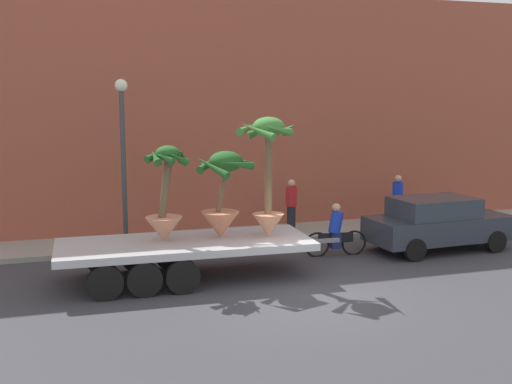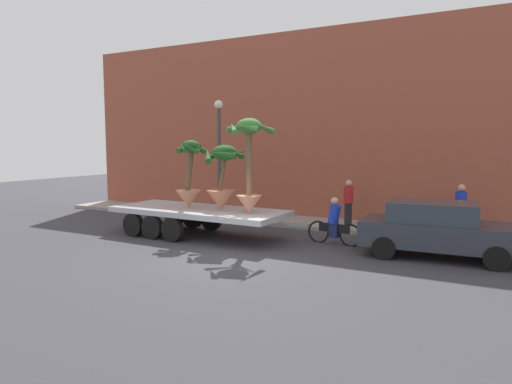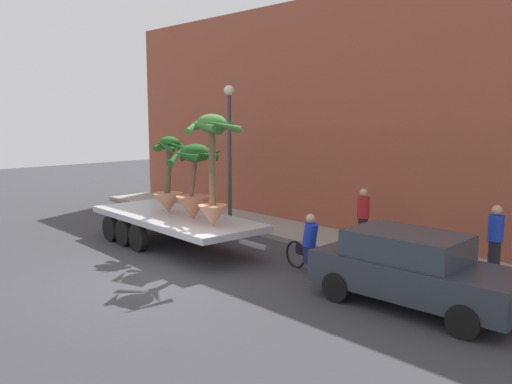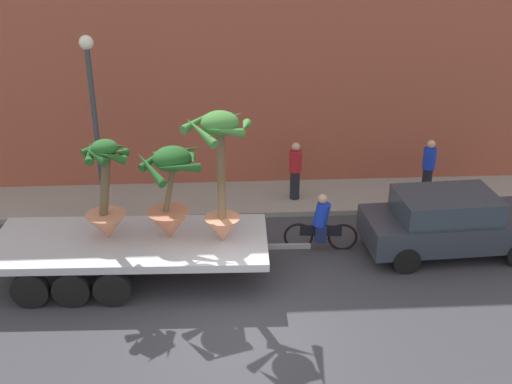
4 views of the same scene
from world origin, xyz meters
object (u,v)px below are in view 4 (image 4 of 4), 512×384
at_px(potted_palm_middle, 106,198).
at_px(pedestrian_near_gate, 295,170).
at_px(parked_car, 450,222).
at_px(street_lamp, 93,104).
at_px(potted_palm_front, 221,171).
at_px(cyclist, 321,225).
at_px(pedestrian_far_left, 428,167).
at_px(flatbed_trailer, 119,248).
at_px(potted_palm_rear, 170,195).

xyz_separation_m(potted_palm_middle, pedestrian_near_gate, (4.64, 3.62, -0.93)).
relative_size(parked_car, street_lamp, 0.90).
relative_size(potted_palm_front, cyclist, 1.65).
height_order(potted_palm_middle, street_lamp, street_lamp).
bearing_deg(pedestrian_far_left, flatbed_trailer, -155.97).
xyz_separation_m(potted_palm_rear, street_lamp, (-2.11, 3.10, 1.17)).
bearing_deg(pedestrian_near_gate, potted_palm_middle, -142.03).
bearing_deg(potted_palm_rear, pedestrian_near_gate, 48.90).
bearing_deg(parked_car, flatbed_trailer, -174.92).
distance_m(potted_palm_rear, pedestrian_far_left, 8.03).
bearing_deg(potted_palm_middle, potted_palm_rear, -3.04).
xyz_separation_m(potted_palm_middle, street_lamp, (-0.69, 3.02, 1.26)).
height_order(potted_palm_middle, cyclist, potted_palm_middle).
xyz_separation_m(flatbed_trailer, potted_palm_front, (2.35, -0.19, 1.91)).
distance_m(potted_palm_rear, cyclist, 3.95).
bearing_deg(street_lamp, cyclist, -20.33).
bearing_deg(cyclist, pedestrian_far_left, 37.35).
xyz_separation_m(flatbed_trailer, street_lamp, (-0.88, 3.12, 2.46)).
xyz_separation_m(pedestrian_near_gate, street_lamp, (-5.33, -0.59, 2.19)).
relative_size(flatbed_trailer, potted_palm_middle, 3.08).
height_order(cyclist, pedestrian_far_left, pedestrian_far_left).
bearing_deg(potted_palm_rear, parked_car, 5.82).
bearing_deg(potted_palm_front, potted_palm_middle, 173.56).
bearing_deg(pedestrian_near_gate, flatbed_trailer, -140.12).
distance_m(potted_palm_middle, pedestrian_near_gate, 5.95).
xyz_separation_m(pedestrian_far_left, street_lamp, (-9.17, -0.57, 2.19)).
height_order(flatbed_trailer, pedestrian_far_left, pedestrian_far_left).
xyz_separation_m(potted_palm_rear, pedestrian_far_left, (7.07, 3.68, -1.02)).
height_order(potted_palm_rear, parked_car, potted_palm_rear).
bearing_deg(flatbed_trailer, potted_palm_middle, 152.77).
bearing_deg(potted_palm_middle, parked_car, 4.28).
bearing_deg(street_lamp, pedestrian_far_left, 3.59).
distance_m(potted_palm_middle, pedestrian_far_left, 9.26).
relative_size(potted_palm_front, pedestrian_far_left, 1.77).
xyz_separation_m(potted_palm_rear, pedestrian_near_gate, (3.22, 3.69, -1.02)).
distance_m(flatbed_trailer, parked_car, 7.93).
distance_m(cyclist, parked_car, 3.13).
xyz_separation_m(potted_palm_middle, potted_palm_front, (2.54, -0.29, 0.71)).
bearing_deg(parked_car, pedestrian_near_gate, 138.86).
bearing_deg(flatbed_trailer, potted_palm_rear, 1.04).
distance_m(parked_car, street_lamp, 9.42).
relative_size(parked_car, pedestrian_near_gate, 2.55).
height_order(potted_palm_rear, street_lamp, street_lamp).
xyz_separation_m(potted_palm_front, pedestrian_near_gate, (2.10, 3.91, -1.64)).
bearing_deg(potted_palm_middle, pedestrian_near_gate, 37.97).
distance_m(parked_car, pedestrian_far_left, 3.03).
bearing_deg(pedestrian_far_left, cyclist, -142.65).
distance_m(potted_palm_front, street_lamp, 4.66).
relative_size(cyclist, pedestrian_near_gate, 1.07).
bearing_deg(cyclist, parked_car, -5.87).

